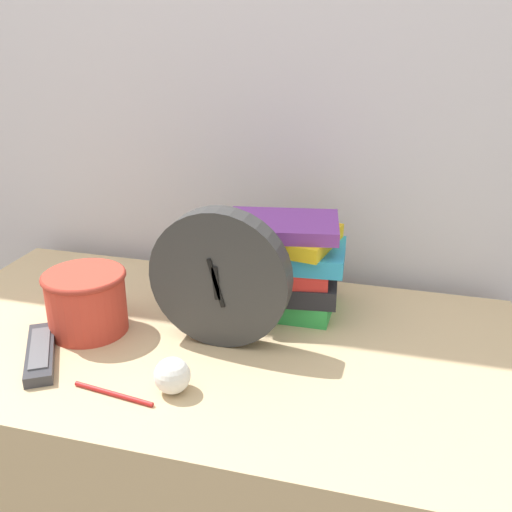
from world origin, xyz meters
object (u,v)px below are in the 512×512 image
object	(u,v)px
crumpled_paper_ball	(172,376)
desk_clock	(220,278)
book_stack	(284,265)
pen	(113,394)
tv_remote	(40,353)
basket	(86,299)

from	to	relation	value
crumpled_paper_ball	desk_clock	bearing A→B (deg)	81.64
book_stack	pen	bearing A→B (deg)	-117.21
desk_clock	book_stack	world-z (taller)	desk_clock
tv_remote	crumpled_paper_ball	xyz separation A→B (m)	(0.27, -0.03, 0.02)
book_stack	basket	xyz separation A→B (m)	(-0.35, -0.19, -0.03)
crumpled_paper_ball	pen	xyz separation A→B (m)	(-0.09, -0.04, -0.03)
desk_clock	tv_remote	distance (m)	0.35
crumpled_paper_ball	pen	size ratio (longest dim) A/B	0.41
desk_clock	pen	world-z (taller)	desk_clock
basket	pen	size ratio (longest dim) A/B	1.07
book_stack	crumpled_paper_ball	size ratio (longest dim) A/B	4.23
crumpled_paper_ball	pen	bearing A→B (deg)	-156.80
desk_clock	book_stack	bearing A→B (deg)	64.22
basket	tv_remote	bearing A→B (deg)	-105.48
book_stack	tv_remote	bearing A→B (deg)	-140.60
desk_clock	book_stack	size ratio (longest dim) A/B	1.02
book_stack	basket	size ratio (longest dim) A/B	1.61
desk_clock	basket	bearing A→B (deg)	-174.22
tv_remote	crumpled_paper_ball	world-z (taller)	crumpled_paper_ball
desk_clock	basket	world-z (taller)	desk_clock
desk_clock	crumpled_paper_ball	xyz separation A→B (m)	(-0.03, -0.17, -0.10)
desk_clock	crumpled_paper_ball	size ratio (longest dim) A/B	4.32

